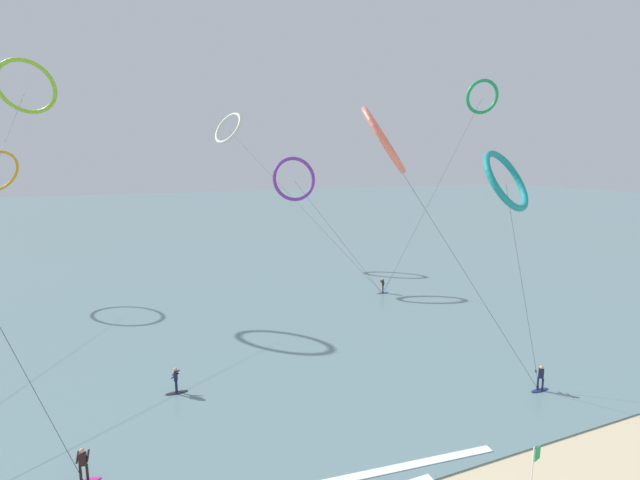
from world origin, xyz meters
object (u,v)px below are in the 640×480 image
kite_emerald (482,97)px  kite_violet (294,179)px  surfer_charcoal (176,382)px  surfer_cobalt (383,287)px  beach_flag (534,467)px  kite_ivory (228,128)px  kite_teal (506,181)px  kite_lime (26,87)px  kite_coral (384,140)px  surfer_navy (540,380)px  surfer_magenta (83,467)px

kite_emerald → kite_violet: (-16.21, 11.84, -8.50)m
surfer_charcoal → kite_emerald: size_ratio=0.07×
surfer_cobalt → beach_flag: (-10.45, -30.07, 1.08)m
kite_emerald → kite_violet: bearing=-21.4°
beach_flag → kite_ivory: bearing=90.9°
surfer_cobalt → kite_violet: bearing=-100.8°
kite_teal → beach_flag: kite_teal is taller
kite_lime → kite_violet: bearing=-178.4°
kite_teal → beach_flag: 17.72m
kite_emerald → beach_flag: 37.48m
kite_coral → beach_flag: size_ratio=6.30×
kite_emerald → kite_coral: kite_emerald is taller
kite_lime → kite_violet: 28.19m
kite_violet → beach_flag: kite_violet is taller
surfer_navy → kite_teal: (-0.38, 3.67, 12.47)m
surfer_navy → kite_ivory: bearing=153.0°
kite_coral → beach_flag: kite_coral is taller
kite_coral → beach_flag: 19.31m
kite_teal → surfer_magenta: bearing=160.3°
surfer_magenta → kite_violet: kite_violet is taller
kite_lime → kite_coral: (23.62, -28.61, -5.82)m
surfer_navy → surfer_cobalt: bearing=136.9°
kite_ivory → kite_violet: size_ratio=1.84×
kite_coral → kite_teal: size_ratio=1.17×
surfer_navy → kite_teal: kite_teal is taller
surfer_magenta → surfer_charcoal: same height
surfer_cobalt → kite_emerald: (8.71, -4.08, 20.12)m
kite_lime → kite_violet: size_ratio=2.44×
surfer_magenta → kite_violet: size_ratio=0.11×
surfer_magenta → kite_coral: size_ratio=0.09×
kite_lime → surfer_magenta: bearing=110.3°
surfer_magenta → surfer_charcoal: 8.35m
beach_flag → kite_emerald: bearing=53.6°
surfer_magenta → surfer_charcoal: size_ratio=1.00×
surfer_charcoal → beach_flag: (12.93, -15.92, 1.08)m
kite_lime → beach_flag: size_ratio=12.79×
surfer_cobalt → surfer_charcoal: 27.32m
kite_emerald → beach_flag: size_ratio=7.94×
kite_violet → surfer_charcoal: bearing=-124.5°
kite_ivory → beach_flag: 57.33m
surfer_magenta → beach_flag: 19.90m
surfer_magenta → kite_emerald: size_ratio=0.07×
kite_lime → kite_teal: kite_lime is taller
kite_violet → beach_flag: size_ratio=5.25×
kite_ivory → kite_lime: bearing=-84.4°
kite_emerald → kite_teal: kite_emerald is taller
kite_teal → kite_violet: bearing=77.2°
kite_lime → surfer_cobalt: bearing=171.1°
surfer_navy → beach_flag: size_ratio=0.59×
surfer_navy → kite_lime: size_ratio=0.05×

